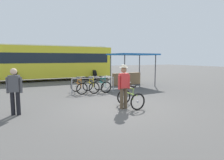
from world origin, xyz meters
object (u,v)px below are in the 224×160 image
Objects in this scene: racked_bike_yellow at (91,86)px; market_stall at (130,66)px; racked_bike_orange at (79,87)px; racked_bike_teal at (102,85)px; pedestrian_with_backpack at (15,88)px; person_with_featured_bike at (124,85)px; bus_distant at (55,61)px; featured_bicycle at (129,95)px.

market_stall reaches higher than racked_bike_yellow.
racked_bike_orange is at bearing -162.15° from market_stall.
racked_bike_teal is 5.44m from pedestrian_with_backpack.
bus_distant is at bearing 93.34° from person_with_featured_bike.
racked_bike_yellow is (0.70, -0.06, 0.00)m from racked_bike_orange.
pedestrian_with_backpack is 0.51× the size of market_stall.
featured_bicycle reaches higher than racked_bike_teal.
person_with_featured_bike reaches higher than featured_bicycle.
racked_bike_orange is 4.56m from market_stall.
person_with_featured_bike is 6.45m from market_stall.
market_stall is at bearing 21.91° from racked_bike_yellow.
racked_bike_orange is 0.94× the size of featured_bicycle.
market_stall reaches higher than person_with_featured_bike.
market_stall is at bearing -54.71° from bus_distant.
racked_bike_orange is 0.35× the size of market_stall.
bus_distant is at bearing 95.16° from featured_bicycle.
racked_bike_orange is at bearing -89.92° from bus_distant.
racked_bike_teal is 0.93× the size of featured_bicycle.
market_stall is at bearing 27.56° from racked_bike_teal.
bus_distant is (-1.40, 7.47, 1.37)m from racked_bike_teal.
pedestrian_with_backpack is 0.16× the size of bus_distant.
racked_bike_yellow is 0.91× the size of featured_bicycle.
market_stall is at bearing 17.85° from racked_bike_orange.
racked_bike_yellow is 0.64× the size of person_with_featured_bike.
racked_bike_orange and racked_bike_yellow have the same top height.
bus_distant is (-1.01, 11.15, 1.25)m from featured_bicycle.
featured_bicycle is at bearing -122.08° from market_stall.
pedestrian_with_backpack is at bearing -106.83° from bus_distant.
racked_bike_teal is at bearing 83.83° from featured_bicycle.
racked_bike_yellow is 3.75m from featured_bicycle.
person_with_featured_bike is at bearing -123.83° from market_stall.
racked_bike_teal is 3.36m from market_stall.
pedestrian_with_backpack is at bearing 169.66° from featured_bicycle.
person_with_featured_bike is at bearing -152.10° from featured_bicycle.
person_with_featured_bike reaches higher than racked_bike_orange.
racked_bike_orange is at bearing 175.18° from racked_bike_yellow.
market_stall is at bearing 56.17° from person_with_featured_bike.
featured_bicycle is at bearing -84.84° from bus_distant.
featured_bicycle is (1.00, -3.80, 0.12)m from racked_bike_orange.
racked_bike_yellow is at bearing 89.32° from person_with_featured_bike.
person_with_featured_bike reaches higher than pedestrian_with_backpack.
featured_bicycle is 0.12× the size of bus_distant.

